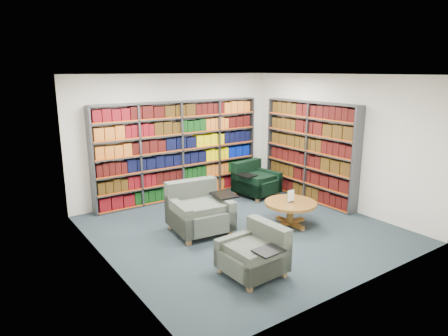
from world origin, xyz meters
TOP-DOWN VIEW (x-y plane):
  - room_shell at (0.00, 0.00)m, footprint 5.02×5.02m
  - bookshelf_back at (0.00, 2.34)m, footprint 4.00×0.28m
  - bookshelf_right at (2.34, 0.60)m, footprint 0.28×2.50m
  - chair_teal_left at (-0.70, 0.43)m, footprint 1.21×1.08m
  - chair_green_right at (1.51, 1.54)m, footprint 1.08×0.98m
  - chair_teal_front at (-0.84, -1.42)m, footprint 0.83×0.95m
  - coffee_table at (0.87, -0.35)m, footprint 0.98×0.98m

SIDE VIEW (x-z plane):
  - chair_teal_front at x=-0.84m, z-range -0.07..0.65m
  - chair_green_right at x=1.51m, z-range -0.08..0.71m
  - chair_teal_left at x=-0.70m, z-range -0.09..0.81m
  - coffee_table at x=0.87m, z-range 0.02..0.71m
  - bookshelf_back at x=0.00m, z-range 0.00..2.20m
  - bookshelf_right at x=2.34m, z-range 0.00..2.20m
  - room_shell at x=0.00m, z-range -0.01..2.81m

